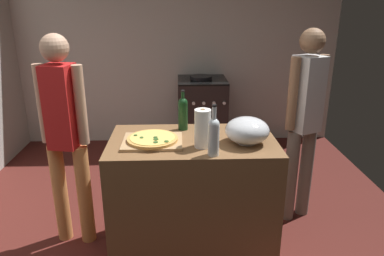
# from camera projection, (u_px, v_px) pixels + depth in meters

# --- Properties ---
(ground_plane) EXTENTS (4.34, 3.57, 0.02)m
(ground_plane) POSITION_uv_depth(u_px,v_px,m) (166.00, 195.00, 3.61)
(ground_plane) COLOR #511E19
(kitchen_wall_rear) EXTENTS (4.34, 0.10, 2.60)m
(kitchen_wall_rear) POSITION_uv_depth(u_px,v_px,m) (167.00, 42.00, 4.62)
(kitchen_wall_rear) COLOR #BCB7AD
(kitchen_wall_rear) RESTS_ON ground_plane
(counter) EXTENTS (1.16, 0.67, 0.90)m
(counter) POSITION_uv_depth(u_px,v_px,m) (193.00, 196.00, 2.67)
(counter) COLOR brown
(counter) RESTS_ON ground_plane
(cutting_board) EXTENTS (0.40, 0.32, 0.02)m
(cutting_board) POSITION_uv_depth(u_px,v_px,m) (153.00, 142.00, 2.46)
(cutting_board) COLOR tan
(cutting_board) RESTS_ON counter
(pizza) EXTENTS (0.34, 0.34, 0.03)m
(pizza) POSITION_uv_depth(u_px,v_px,m) (152.00, 139.00, 2.46)
(pizza) COLOR tan
(pizza) RESTS_ON cutting_board
(mixing_bowl) EXTENTS (0.30, 0.30, 0.18)m
(mixing_bowl) POSITION_uv_depth(u_px,v_px,m) (247.00, 130.00, 2.43)
(mixing_bowl) COLOR #B2B2B7
(mixing_bowl) RESTS_ON counter
(paper_towel_roll) EXTENTS (0.11, 0.11, 0.26)m
(paper_towel_roll) POSITION_uv_depth(u_px,v_px,m) (203.00, 128.00, 2.36)
(paper_towel_roll) COLOR white
(paper_towel_roll) RESTS_ON counter
(wine_bottle_clear) EXTENTS (0.07, 0.07, 0.30)m
(wine_bottle_clear) POSITION_uv_depth(u_px,v_px,m) (183.00, 112.00, 2.68)
(wine_bottle_clear) COLOR #143819
(wine_bottle_clear) RESTS_ON counter
(wine_bottle_dark) EXTENTS (0.07, 0.07, 0.33)m
(wine_bottle_dark) POSITION_uv_depth(u_px,v_px,m) (214.00, 135.00, 2.23)
(wine_bottle_dark) COLOR silver
(wine_bottle_dark) RESTS_ON counter
(stove) EXTENTS (0.59, 0.62, 0.95)m
(stove) POSITION_uv_depth(u_px,v_px,m) (202.00, 115.00, 4.54)
(stove) COLOR black
(stove) RESTS_ON ground_plane
(person_in_stripes) EXTENTS (0.36, 0.23, 1.60)m
(person_in_stripes) POSITION_uv_depth(u_px,v_px,m) (65.00, 131.00, 2.63)
(person_in_stripes) COLOR #D88C4C
(person_in_stripes) RESTS_ON ground_plane
(person_in_red) EXTENTS (0.34, 0.27, 1.62)m
(person_in_red) POSITION_uv_depth(u_px,v_px,m) (304.00, 116.00, 2.95)
(person_in_red) COLOR slate
(person_in_red) RESTS_ON ground_plane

